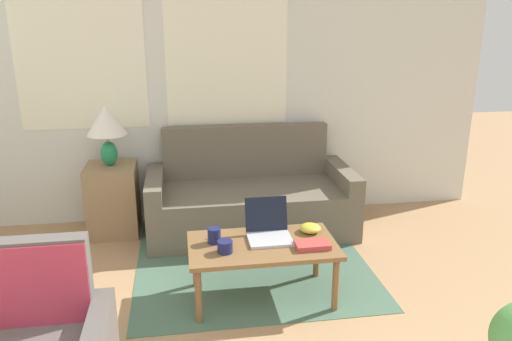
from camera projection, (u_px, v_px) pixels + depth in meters
The scene contains 11 objects.
wall_back at pixel (165, 81), 4.49m from camera, with size 6.07×0.06×2.60m.
rug at pixel (251, 260), 3.98m from camera, with size 1.79×1.78×0.01m.
couch at pixel (250, 200), 4.51m from camera, with size 1.81×0.81×0.90m.
side_table at pixel (113, 199), 4.41m from camera, with size 0.43×0.43×0.63m.
table_lamp at pixel (106, 124), 4.21m from camera, with size 0.34×0.34×0.53m.
coffee_table at pixel (262, 250), 3.36m from camera, with size 0.99×0.56×0.41m.
laptop at pixel (268, 230), 3.42m from camera, with size 0.30×0.31×0.25m.
cup_navy at pixel (225, 247), 3.21m from camera, with size 0.10×0.10×0.08m.
cup_yellow at pixel (214, 236), 3.34m from camera, with size 0.09×0.09×0.10m.
snack_bowl at pixel (310, 228), 3.51m from camera, with size 0.15×0.15×0.06m.
book_red at pixel (312, 245), 3.28m from camera, with size 0.23×0.14×0.04m.
Camera 1 is at (0.11, -1.11, 1.88)m, focal length 35.00 mm.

